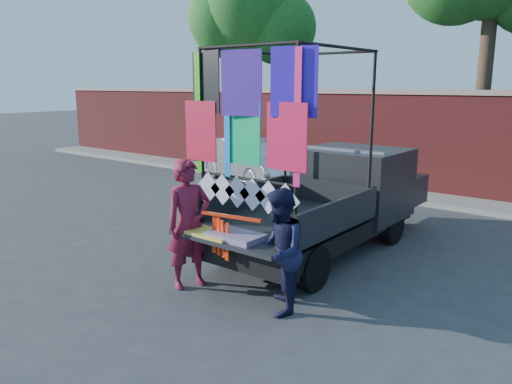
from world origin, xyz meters
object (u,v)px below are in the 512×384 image
Objects in this scene: man at (279,252)px; sedan at (250,160)px; woman at (189,224)px; pickup_truck at (338,198)px.

sedan is at bearing -172.30° from man.
man reaches higher than sedan.
sedan is 2.47× the size of man.
woman reaches higher than man.
man is at bearing -67.20° from woman.
pickup_truck is 3.01m from woman.
woman is 1.15× the size of man.
pickup_truck reaches higher than man.
woman is 1.44m from man.
sedan is 2.15× the size of woman.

